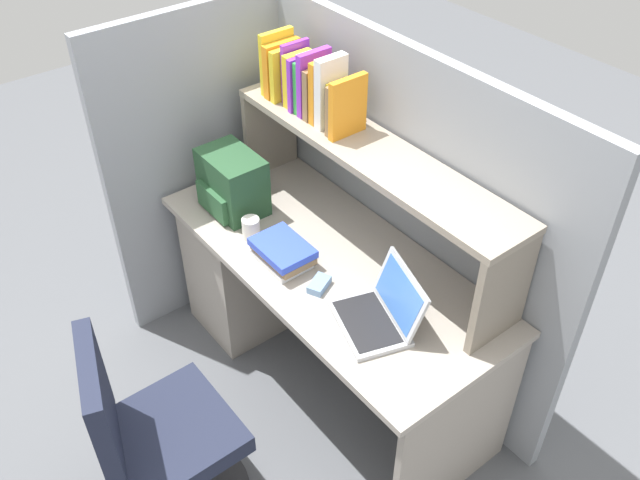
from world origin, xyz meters
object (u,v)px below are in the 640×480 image
at_px(laptop, 380,312).
at_px(backpack, 232,183).
at_px(office_chair, 158,448).
at_px(paper_cup, 251,228).
at_px(computer_mouse, 319,284).

height_order(laptop, backpack, backpack).
xyz_separation_m(backpack, office_chair, (0.68, -0.79, -0.47)).
relative_size(laptop, backpack, 1.26).
relative_size(laptop, paper_cup, 3.94).
relative_size(laptop, office_chair, 0.41).
distance_m(laptop, office_chair, 0.95).
xyz_separation_m(computer_mouse, office_chair, (0.03, -0.77, -0.35)).
distance_m(backpack, computer_mouse, 0.66).
bearing_deg(office_chair, paper_cup, -40.40).
height_order(laptop, computer_mouse, laptop).
bearing_deg(computer_mouse, office_chair, -113.12).
distance_m(laptop, backpack, 0.94).
bearing_deg(backpack, laptop, 2.67).
relative_size(backpack, office_chair, 0.32).
distance_m(computer_mouse, office_chair, 0.85).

